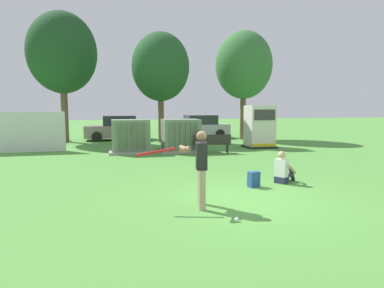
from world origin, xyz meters
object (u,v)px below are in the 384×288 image
park_bench (212,142)px  sports_ball (237,220)px  batter (199,165)px  parked_car_leftmost (27,130)px  transformer_mid_west (181,136)px  backpack (253,179)px  parked_car_right_of_center (199,127)px  parked_car_left_of_center (118,129)px  generator_enclosure (260,127)px  seated_spectator (283,170)px  transformer_west (131,137)px

park_bench → sports_ball: (-2.35, -9.39, -0.49)m
batter → parked_car_leftmost: 17.58m
sports_ball → transformer_mid_west: bearing=84.5°
backpack → parked_car_right_of_center: parked_car_right_of_center is taller
transformer_mid_west → batter: bearing=-99.1°
backpack → parked_car_left_of_center: 14.78m
batter → sports_ball: size_ratio=19.33×
transformer_mid_west → park_bench: bearing=-36.3°
batter → parked_car_right_of_center: (4.20, 15.92, -0.22)m
parked_car_leftmost → sports_ball: bearing=-66.2°
transformer_mid_west → park_bench: (1.34, -0.99, -0.25)m
generator_enclosure → seated_spectator: bearing=-110.1°
parked_car_leftmost → parked_car_left_of_center: size_ratio=1.02×
transformer_mid_west → parked_car_left_of_center: 7.23m
transformer_west → parked_car_right_of_center: bearing=51.3°
transformer_mid_west → parked_car_left_of_center: bearing=113.9°
transformer_mid_west → sports_ball: size_ratio=23.33×
transformer_west → batter: batter is taller
transformer_west → parked_car_left_of_center: same height
backpack → transformer_west: bearing=110.4°
seated_spectator → parked_car_left_of_center: (-4.51, 14.08, 0.38)m
batter → parked_car_right_of_center: 16.46m
transformer_west → generator_enclosure: bearing=3.0°
parked_car_left_of_center → batter: bearing=-84.8°
seated_spectator → parked_car_left_of_center: parked_car_left_of_center is taller
generator_enclosure → transformer_mid_west: bearing=-172.7°
sports_ball → parked_car_right_of_center: parked_car_right_of_center is taller
transformer_west → generator_enclosure: 7.01m
transformer_mid_west → parked_car_leftmost: (-8.60, 6.83, -0.04)m
seated_spectator → park_bench: bearing=92.1°
batter → transformer_mid_west: bearing=80.9°
transformer_west → backpack: 8.52m
transformer_mid_west → transformer_west: bearing=174.9°
transformer_mid_west → batter: batter is taller
seated_spectator → parked_car_right_of_center: size_ratio=0.22×
sports_ball → backpack: backpack is taller
parked_car_leftmost → parked_car_right_of_center: size_ratio=1.00×
transformer_mid_west → sports_ball: 10.46m
generator_enclosure → parked_car_right_of_center: 6.37m
park_bench → batter: batter is taller
transformer_west → parked_car_left_of_center: (-0.47, 6.39, -0.04)m
batter → seated_spectator: bearing=30.0°
batter → parked_car_left_of_center: size_ratio=0.41×
sports_ball → parked_car_left_of_center: size_ratio=0.02×
batter → sports_ball: bearing=-67.2°
parked_car_right_of_center → transformer_west: bearing=-128.7°
parked_car_leftmost → backpack: bearing=-58.0°
park_bench → sports_ball: size_ratio=20.39×
transformer_west → seated_spectator: transformer_west is taller
transformer_mid_west → batter: size_ratio=1.21×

